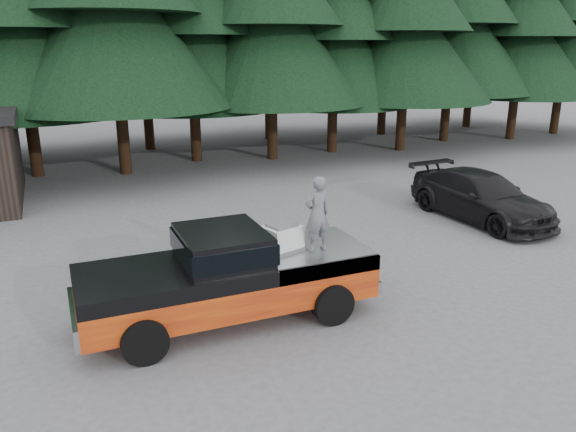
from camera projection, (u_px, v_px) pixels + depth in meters
name	position (u px, v px, depth m)	size (l,w,h in m)	color
ground	(271.00, 310.00, 11.87)	(120.00, 120.00, 0.00)	#515154
pickup_truck	(229.00, 289.00, 11.27)	(6.00, 2.04, 1.33)	#CD4E0C
truck_cab	(222.00, 245.00, 10.95)	(1.66, 1.90, 0.59)	black
air_compressor	(282.00, 239.00, 11.45)	(0.72, 0.60, 0.49)	silver
man_on_bed	(317.00, 214.00, 11.26)	(0.57, 0.37, 1.56)	#5C5D64
parked_car	(481.00, 196.00, 17.75)	(2.10, 5.16, 1.50)	black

